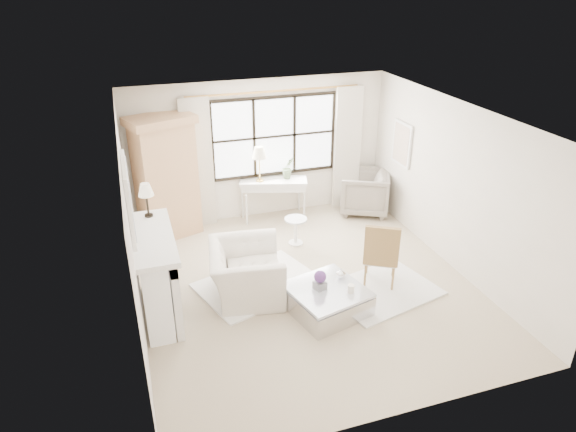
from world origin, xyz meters
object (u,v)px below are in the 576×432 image
console_table (274,198)px  club_armchair (246,272)px  armoire (166,177)px  coffee_table (326,300)px

console_table → club_armchair: size_ratio=1.13×
console_table → armoire: bearing=-161.0°
coffee_table → armoire: bearing=106.3°
club_armchair → coffee_table: bearing=-118.3°
armoire → console_table: bearing=-17.1°
console_table → club_armchair: (-1.16, -2.46, -0.01)m
armoire → console_table: armoire is taller
armoire → coffee_table: (1.86, -3.14, -0.96)m
armoire → coffee_table: bearing=-78.9°
console_table → coffee_table: 3.23m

